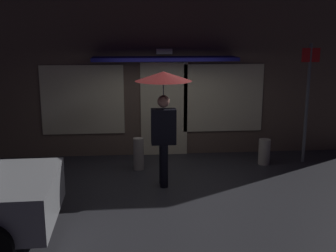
% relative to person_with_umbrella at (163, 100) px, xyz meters
% --- Properties ---
extents(ground_plane, '(18.00, 18.00, 0.00)m').
position_rel_person_with_umbrella_xyz_m(ground_plane, '(0.17, -0.13, -1.66)').
color(ground_plane, '#2D2D33').
extents(building_facade, '(10.44, 1.00, 4.57)m').
position_rel_person_with_umbrella_xyz_m(building_facade, '(0.16, 2.21, 0.60)').
color(building_facade, brown).
rests_on(building_facade, ground).
extents(person_with_umbrella, '(1.05, 1.05, 2.19)m').
position_rel_person_with_umbrella_xyz_m(person_with_umbrella, '(0.00, 0.00, 0.00)').
color(person_with_umbrella, black).
rests_on(person_with_umbrella, ground).
extents(street_sign_post, '(0.40, 0.07, 2.65)m').
position_rel_person_with_umbrella_xyz_m(street_sign_post, '(3.26, 1.20, -0.17)').
color(street_sign_post, '#595B60').
rests_on(street_sign_post, ground).
extents(sidewalk_bollard, '(0.22, 0.22, 0.69)m').
position_rel_person_with_umbrella_xyz_m(sidewalk_bollard, '(-0.46, 0.98, -1.32)').
color(sidewalk_bollard, '#B2A899').
rests_on(sidewalk_bollard, ground).
extents(sidewalk_bollard_2, '(0.26, 0.26, 0.57)m').
position_rel_person_with_umbrella_xyz_m(sidewalk_bollard_2, '(2.33, 1.11, -1.38)').
color(sidewalk_bollard_2, '#B2A899').
rests_on(sidewalk_bollard_2, ground).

